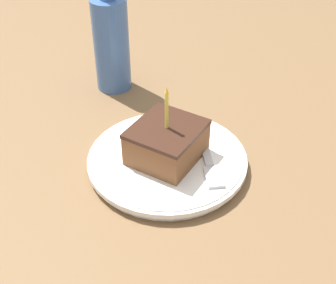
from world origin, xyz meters
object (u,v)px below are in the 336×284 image
(plate, at_px, (168,161))
(bottle, at_px, (111,41))
(fork, at_px, (206,154))
(cake_slice, at_px, (167,142))

(plate, height_order, bottle, bottle)
(fork, height_order, bottle, bottle)
(cake_slice, xyz_separation_m, bottle, (-0.15, -0.21, 0.05))
(cake_slice, height_order, bottle, bottle)
(plate, bearing_deg, bottle, -125.43)
(plate, height_order, fork, fork)
(cake_slice, relative_size, bottle, 0.52)
(bottle, bearing_deg, plate, 54.57)
(plate, xyz_separation_m, fork, (-0.03, 0.05, 0.01))
(cake_slice, xyz_separation_m, fork, (-0.03, 0.05, -0.03))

